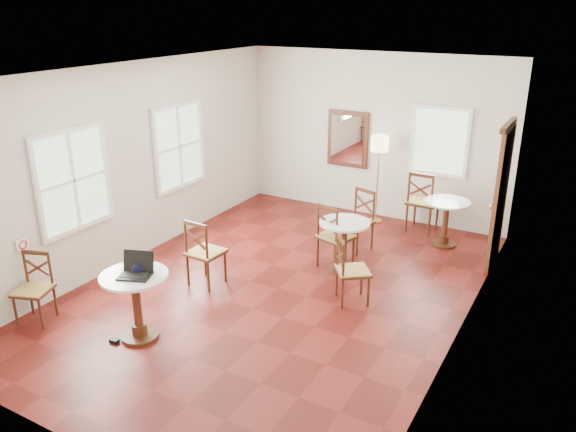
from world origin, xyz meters
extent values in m
plane|color=#5A130F|center=(0.00, 0.00, 0.00)|extent=(7.00, 7.00, 0.00)
cube|color=beige|center=(0.00, 3.50, 1.50)|extent=(5.00, 0.02, 3.00)
cube|color=beige|center=(0.00, -3.50, 1.50)|extent=(5.00, 0.02, 3.00)
cube|color=beige|center=(-2.50, 0.00, 1.50)|extent=(0.02, 7.00, 3.00)
cube|color=beige|center=(2.50, 0.00, 1.50)|extent=(0.02, 7.00, 3.00)
cube|color=white|center=(0.00, 0.00, 3.00)|extent=(5.00, 7.00, 0.02)
cube|color=#562D18|center=(2.46, 2.40, 1.05)|extent=(0.06, 0.90, 2.10)
cube|color=#412110|center=(2.44, 2.40, 2.15)|extent=(0.08, 1.02, 0.08)
sphere|color=#BF8C3F|center=(2.40, 2.08, 1.00)|extent=(0.07, 0.07, 0.07)
cube|color=#4B2114|center=(-0.50, 3.46, 1.40)|extent=(0.80, 0.05, 1.05)
cube|color=white|center=(-0.50, 3.43, 1.40)|extent=(0.64, 0.02, 0.88)
cube|color=white|center=(-2.47, -2.10, 0.95)|extent=(0.02, 0.16, 0.16)
torus|color=red|center=(-2.46, -2.10, 0.95)|extent=(0.02, 0.12, 0.12)
cube|color=white|center=(-2.47, -1.20, 1.55)|extent=(0.06, 1.22, 1.42)
cube|color=white|center=(-2.47, 1.00, 1.55)|extent=(0.06, 1.22, 1.42)
cube|color=white|center=(1.20, 3.47, 1.55)|extent=(1.02, 0.06, 1.22)
cylinder|color=#412110|center=(-0.82, -1.88, 0.02)|extent=(0.45, 0.45, 0.05)
cylinder|color=#412110|center=(-0.82, -1.88, 0.11)|extent=(0.18, 0.18, 0.14)
cylinder|color=#4B2114|center=(-0.82, -1.88, 0.45)|extent=(0.10, 0.10, 0.68)
cylinder|color=#412110|center=(-0.82, -1.88, 0.77)|extent=(0.16, 0.16, 0.07)
cylinder|color=white|center=(-0.82, -1.88, 0.82)|extent=(0.79, 0.79, 0.03)
cylinder|color=#412110|center=(0.56, 0.99, 0.02)|extent=(0.43, 0.43, 0.04)
cylinder|color=#412110|center=(0.56, 0.99, 0.11)|extent=(0.17, 0.17, 0.13)
cylinder|color=#4B2114|center=(0.56, 0.99, 0.43)|extent=(0.10, 0.10, 0.64)
cylinder|color=#412110|center=(0.56, 0.99, 0.72)|extent=(0.15, 0.15, 0.06)
cylinder|color=white|center=(0.56, 0.99, 0.77)|extent=(0.75, 0.75, 0.03)
cylinder|color=#412110|center=(1.62, 2.69, 0.02)|extent=(0.42, 0.42, 0.04)
cylinder|color=#412110|center=(1.62, 2.69, 0.10)|extent=(0.17, 0.17, 0.13)
cylinder|color=#4B2114|center=(1.62, 2.69, 0.42)|extent=(0.09, 0.09, 0.63)
cylinder|color=#412110|center=(1.62, 2.69, 0.71)|extent=(0.15, 0.15, 0.06)
cylinder|color=white|center=(1.62, 2.69, 0.76)|extent=(0.73, 0.73, 0.03)
cylinder|color=#412110|center=(-0.77, -0.17, 0.24)|extent=(0.04, 0.04, 0.47)
cylinder|color=#412110|center=(-0.79, -0.54, 0.24)|extent=(0.04, 0.04, 0.47)
cylinder|color=#412110|center=(-1.15, -0.15, 0.24)|extent=(0.04, 0.04, 0.47)
cylinder|color=#412110|center=(-1.17, -0.52, 0.24)|extent=(0.04, 0.04, 0.47)
cube|color=#412110|center=(-0.97, -0.35, 0.48)|extent=(0.48, 0.48, 0.03)
cube|color=#AA8C44|center=(-0.97, -0.35, 0.49)|extent=(0.46, 0.46, 0.04)
cylinder|color=#412110|center=(-0.79, -0.54, 0.73)|extent=(0.04, 0.04, 0.52)
cylinder|color=#412110|center=(-1.17, -0.52, 0.73)|extent=(0.04, 0.04, 0.52)
cube|color=#412110|center=(-0.98, -0.53, 0.97)|extent=(0.40, 0.06, 0.05)
cube|color=#4B2114|center=(-0.98, -0.53, 0.74)|extent=(0.34, 0.04, 0.23)
cube|color=#4B2114|center=(-0.98, -0.53, 0.74)|extent=(0.34, 0.04, 0.23)
cylinder|color=#412110|center=(-2.32, -2.45, 0.21)|extent=(0.03, 0.03, 0.42)
cylinder|color=#412110|center=(-2.44, -2.14, 0.21)|extent=(0.03, 0.03, 0.42)
cylinder|color=#412110|center=(-2.00, -2.33, 0.21)|extent=(0.03, 0.03, 0.42)
cylinder|color=#412110|center=(-2.12, -2.02, 0.21)|extent=(0.03, 0.03, 0.42)
cube|color=#412110|center=(-2.22, -2.23, 0.43)|extent=(0.53, 0.53, 0.03)
cube|color=#AA8C44|center=(-2.22, -2.23, 0.44)|extent=(0.51, 0.51, 0.04)
cylinder|color=#412110|center=(-2.44, -2.14, 0.66)|extent=(0.03, 0.03, 0.47)
cylinder|color=#412110|center=(-2.12, -2.02, 0.66)|extent=(0.03, 0.03, 0.47)
cube|color=#412110|center=(-2.28, -2.08, 0.87)|extent=(0.34, 0.16, 0.05)
cube|color=#4B2114|center=(-2.28, -2.08, 0.67)|extent=(0.29, 0.13, 0.21)
cube|color=#4B2114|center=(-2.28, -2.08, 0.67)|extent=(0.29, 0.13, 0.21)
cylinder|color=#412110|center=(0.64, 1.18, 0.24)|extent=(0.04, 0.04, 0.48)
cylinder|color=#412110|center=(0.52, 0.82, 0.24)|extent=(0.04, 0.04, 0.48)
cylinder|color=#412110|center=(0.28, 1.30, 0.24)|extent=(0.04, 0.04, 0.48)
cylinder|color=#412110|center=(0.15, 0.94, 0.24)|extent=(0.04, 0.04, 0.48)
cube|color=#412110|center=(0.40, 1.06, 0.48)|extent=(0.59, 0.59, 0.03)
cube|color=#AA8C44|center=(0.40, 1.06, 0.50)|extent=(0.57, 0.57, 0.04)
cylinder|color=#412110|center=(0.52, 0.82, 0.74)|extent=(0.04, 0.04, 0.53)
cylinder|color=#412110|center=(0.15, 0.94, 0.74)|extent=(0.04, 0.04, 0.53)
cube|color=#412110|center=(0.33, 0.88, 0.98)|extent=(0.39, 0.17, 0.05)
cube|color=#4B2114|center=(0.33, 0.88, 0.75)|extent=(0.33, 0.14, 0.23)
cube|color=#4B2114|center=(0.33, 0.88, 0.75)|extent=(0.33, 0.14, 0.23)
cylinder|color=#412110|center=(1.29, 0.16, 0.22)|extent=(0.03, 0.03, 0.44)
cylinder|color=#412110|center=(1.02, -0.05, 0.22)|extent=(0.03, 0.03, 0.44)
cylinder|color=#412110|center=(1.08, 0.44, 0.22)|extent=(0.03, 0.03, 0.44)
cylinder|color=#412110|center=(0.81, 0.23, 0.22)|extent=(0.03, 0.03, 0.44)
cube|color=#412110|center=(1.05, 0.19, 0.44)|extent=(0.60, 0.60, 0.03)
cube|color=#AA8C44|center=(1.05, 0.19, 0.46)|extent=(0.57, 0.57, 0.04)
cylinder|color=#412110|center=(1.02, -0.05, 0.68)|extent=(0.03, 0.03, 0.49)
cylinder|color=#412110|center=(0.81, 0.23, 0.68)|extent=(0.03, 0.03, 0.49)
cube|color=#412110|center=(0.91, 0.09, 0.90)|extent=(0.25, 0.31, 0.05)
cube|color=#4B2114|center=(0.91, 0.09, 0.69)|extent=(0.21, 0.27, 0.21)
cube|color=#4B2114|center=(0.91, 0.09, 0.69)|extent=(0.21, 0.27, 0.21)
cylinder|color=#412110|center=(1.32, 3.35, 0.26)|extent=(0.04, 0.04, 0.51)
cylinder|color=#412110|center=(1.30, 2.94, 0.26)|extent=(0.04, 0.04, 0.51)
cylinder|color=#412110|center=(0.91, 3.37, 0.26)|extent=(0.04, 0.04, 0.51)
cylinder|color=#412110|center=(0.89, 2.96, 0.26)|extent=(0.04, 0.04, 0.51)
cube|color=#412110|center=(1.10, 3.16, 0.52)|extent=(0.53, 0.53, 0.03)
cube|color=#AA8C44|center=(1.10, 3.16, 0.54)|extent=(0.50, 0.50, 0.05)
cylinder|color=#412110|center=(1.30, 2.94, 0.80)|extent=(0.04, 0.04, 0.57)
cylinder|color=#412110|center=(0.89, 2.96, 0.80)|extent=(0.04, 0.04, 0.57)
cube|color=#412110|center=(1.09, 2.95, 1.06)|extent=(0.44, 0.06, 0.06)
cube|color=#4B2114|center=(1.09, 2.95, 0.81)|extent=(0.37, 0.05, 0.25)
cube|color=#4B2114|center=(1.09, 2.95, 0.81)|extent=(0.37, 0.05, 0.25)
cylinder|color=#412110|center=(0.18, 1.69, 0.23)|extent=(0.04, 0.04, 0.47)
cylinder|color=#412110|center=(0.29, 2.05, 0.23)|extent=(0.04, 0.04, 0.47)
cylinder|color=#412110|center=(0.54, 1.58, 0.23)|extent=(0.04, 0.04, 0.47)
cylinder|color=#412110|center=(0.65, 1.94, 0.23)|extent=(0.04, 0.04, 0.47)
cube|color=#412110|center=(0.41, 1.81, 0.47)|extent=(0.57, 0.57, 0.03)
cube|color=#AA8C44|center=(0.41, 1.81, 0.49)|extent=(0.54, 0.54, 0.04)
cylinder|color=#412110|center=(0.29, 2.05, 0.72)|extent=(0.04, 0.04, 0.52)
cylinder|color=#412110|center=(0.65, 1.94, 0.72)|extent=(0.04, 0.04, 0.52)
cube|color=#412110|center=(0.47, 1.99, 0.96)|extent=(0.39, 0.15, 0.05)
cube|color=#4B2114|center=(0.47, 1.99, 0.73)|extent=(0.33, 0.12, 0.23)
cube|color=#4B2114|center=(0.47, 1.99, 0.73)|extent=(0.33, 0.12, 0.23)
cylinder|color=#BF8C3F|center=(0.24, 3.15, 0.01)|extent=(0.26, 0.26, 0.03)
cylinder|color=#BF8C3F|center=(0.24, 3.15, 0.74)|extent=(0.02, 0.02, 1.47)
cylinder|color=beige|center=(0.24, 3.15, 1.47)|extent=(0.31, 0.31, 0.28)
cube|color=black|center=(-0.77, -1.91, 0.85)|extent=(0.43, 0.38, 0.02)
cube|color=black|center=(-0.77, -1.91, 0.86)|extent=(0.33, 0.25, 0.00)
cube|color=black|center=(-0.82, -1.79, 0.98)|extent=(0.37, 0.20, 0.25)
cube|color=silver|center=(-0.82, -1.79, 0.98)|extent=(0.32, 0.17, 0.20)
ellipsoid|color=black|center=(-0.79, -1.81, 0.86)|extent=(0.10, 0.07, 0.03)
cylinder|color=#101335|center=(-0.82, -1.82, 0.89)|extent=(0.08, 0.08, 0.10)
torus|color=#101335|center=(-0.77, -1.82, 0.89)|extent=(0.07, 0.01, 0.07)
cylinder|color=white|center=(-0.82, -1.88, 0.89)|extent=(0.06, 0.06, 0.10)
cube|color=black|center=(-1.01, -2.12, 0.02)|extent=(0.11, 0.07, 0.05)
camera|label=1|loc=(3.63, -6.14, 3.80)|focal=35.41mm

